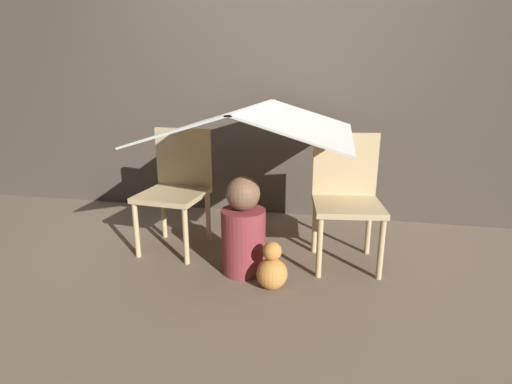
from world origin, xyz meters
The scene contains 7 objects.
ground_plane centered at (0.00, 0.00, 0.00)m, with size 8.80×8.80×0.00m, color #7A6651.
wall_back centered at (0.00, 1.09, 1.25)m, with size 7.00×0.05×2.50m.
chair_left centered at (-0.59, 0.21, 0.46)m, with size 0.46×0.46×0.84m.
chair_right centered at (0.58, 0.21, 0.46)m, with size 0.48×0.48×0.84m.
sheet_canopy centered at (0.00, 0.14, 0.93)m, with size 1.19×1.30×0.19m.
person_front centered at (-0.03, -0.09, 0.27)m, with size 0.28×0.28×0.62m.
plush_toy centered at (0.18, -0.26, 0.12)m, with size 0.18×0.18×0.29m.
Camera 1 is at (0.51, -2.33, 1.19)m, focal length 28.00 mm.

